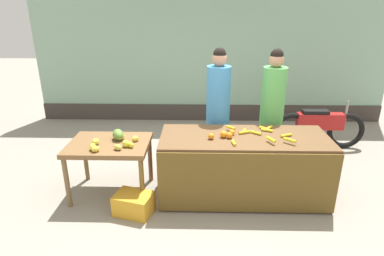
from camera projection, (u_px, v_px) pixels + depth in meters
name	position (u px, v px, depth m)	size (l,w,h in m)	color
ground_plane	(216.00, 193.00, 4.37)	(24.00, 24.00, 0.00)	gray
market_wall_back	(211.00, 53.00, 6.77)	(7.44, 0.23, 3.00)	#8CB299
fruit_stall_counter	(243.00, 167.00, 4.20)	(2.14, 0.88, 0.84)	brown
side_table_wooden	(109.00, 149.00, 4.17)	(1.03, 0.78, 0.74)	brown
banana_bunch_pile	(260.00, 133.00, 4.09)	(0.82, 0.65, 0.07)	gold
orange_pile	(224.00, 135.00, 4.01)	(0.35, 0.22, 0.09)	orange
mango_papaya_pile	(116.00, 139.00, 4.12)	(0.60, 0.58, 0.14)	#D8CA4C
vendor_woman_blue_shirt	(218.00, 112.00, 4.67)	(0.34, 0.34, 1.86)	#33333D
vendor_woman_green_shirt	(272.00, 112.00, 4.69)	(0.34, 0.34, 1.85)	#33333D
parked_motorcycle	(319.00, 127.00, 5.65)	(1.60, 0.18, 0.88)	black
produce_crate	(134.00, 204.00, 3.91)	(0.44, 0.32, 0.26)	gold
produce_sack	(173.00, 154.00, 4.85)	(0.36, 0.30, 0.59)	tan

